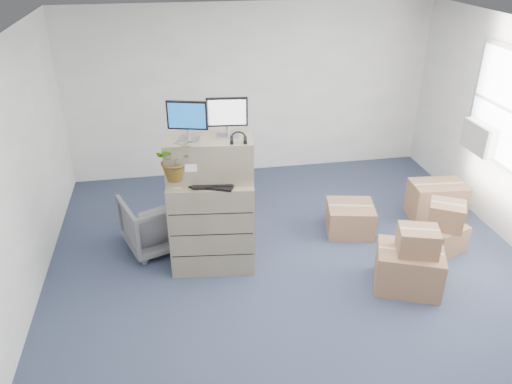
% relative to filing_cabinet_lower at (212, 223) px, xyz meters
% --- Properties ---
extents(ground, '(7.00, 7.00, 0.00)m').
position_rel_filing_cabinet_lower_xyz_m(ground, '(0.95, -0.81, -0.58)').
color(ground, '#282E48').
rests_on(ground, ground).
extents(wall_back, '(6.00, 0.02, 2.80)m').
position_rel_filing_cabinet_lower_xyz_m(wall_back, '(0.95, 2.70, 0.82)').
color(wall_back, silver).
rests_on(wall_back, ground).
extents(ac_unit, '(0.24, 0.60, 0.40)m').
position_rel_filing_cabinet_lower_xyz_m(ac_unit, '(3.82, 0.59, 0.62)').
color(ac_unit, '#B8B7B3').
rests_on(ac_unit, wall_right).
extents(filing_cabinet_lower, '(1.06, 0.72, 1.16)m').
position_rel_filing_cabinet_lower_xyz_m(filing_cabinet_lower, '(0.00, 0.00, 0.00)').
color(filing_cabinet_lower, '#837A5A').
rests_on(filing_cabinet_lower, ground).
extents(filing_cabinet_upper, '(1.05, 0.61, 0.50)m').
position_rel_filing_cabinet_lower_xyz_m(filing_cabinet_upper, '(0.01, 0.06, 0.83)').
color(filing_cabinet_upper, '#837A5A').
rests_on(filing_cabinet_upper, filing_cabinet_lower).
extents(monitor_left, '(0.45, 0.23, 0.45)m').
position_rel_filing_cabinet_lower_xyz_m(monitor_left, '(-0.22, 0.04, 1.33)').
color(monitor_left, '#99999E').
rests_on(monitor_left, filing_cabinet_upper).
extents(monitor_right, '(0.46, 0.20, 0.45)m').
position_rel_filing_cabinet_lower_xyz_m(monitor_right, '(0.23, 0.06, 1.34)').
color(monitor_right, '#99999E').
rests_on(monitor_right, filing_cabinet_upper).
extents(headphones, '(0.18, 0.04, 0.18)m').
position_rel_filing_cabinet_lower_xyz_m(headphones, '(0.32, -0.15, 1.13)').
color(headphones, black).
rests_on(headphones, filing_cabinet_upper).
extents(keyboard, '(0.55, 0.39, 0.03)m').
position_rel_filing_cabinet_lower_xyz_m(keyboard, '(0.00, -0.16, 0.60)').
color(keyboard, black).
rests_on(keyboard, filing_cabinet_lower).
extents(mouse, '(0.13, 0.10, 0.04)m').
position_rel_filing_cabinet_lower_xyz_m(mouse, '(0.30, -0.11, 0.60)').
color(mouse, silver).
rests_on(mouse, filing_cabinet_lower).
extents(water_bottle, '(0.08, 0.08, 0.28)m').
position_rel_filing_cabinet_lower_xyz_m(water_bottle, '(0.06, 0.05, 0.72)').
color(water_bottle, '#9A9CA2').
rests_on(water_bottle, filing_cabinet_lower).
extents(phone_dock, '(0.06, 0.06, 0.13)m').
position_rel_filing_cabinet_lower_xyz_m(phone_dock, '(0.02, 0.07, 0.63)').
color(phone_dock, silver).
rests_on(phone_dock, filing_cabinet_lower).
extents(external_drive, '(0.25, 0.19, 0.07)m').
position_rel_filing_cabinet_lower_xyz_m(external_drive, '(0.34, 0.07, 0.62)').
color(external_drive, black).
rests_on(external_drive, filing_cabinet_lower).
extents(tissue_box, '(0.27, 0.20, 0.09)m').
position_rel_filing_cabinet_lower_xyz_m(tissue_box, '(0.33, 0.06, 0.70)').
color(tissue_box, '#449DE7').
rests_on(tissue_box, external_drive).
extents(potted_plant, '(0.53, 0.57, 0.47)m').
position_rel_filing_cabinet_lower_xyz_m(potted_plant, '(-0.38, -0.07, 0.85)').
color(potted_plant, '#A5C59F').
rests_on(potted_plant, filing_cabinet_lower).
extents(office_chair, '(0.97, 0.94, 0.79)m').
position_rel_filing_cabinet_lower_xyz_m(office_chair, '(-0.70, 0.52, -0.19)').
color(office_chair, slate).
rests_on(office_chair, ground).
extents(cardboard_boxes, '(2.13, 2.13, 0.81)m').
position_rel_filing_cabinet_lower_xyz_m(cardboard_boxes, '(2.58, -0.12, -0.30)').
color(cardboard_boxes, '#865F40').
rests_on(cardboard_boxes, ground).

